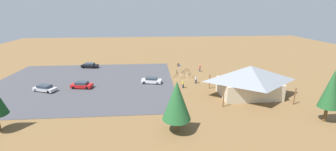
{
  "coord_description": "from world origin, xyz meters",
  "views": [
    {
      "loc": [
        8.18,
        53.62,
        16.69
      ],
      "look_at": [
        4.11,
        3.09,
        1.2
      ],
      "focal_mm": 23.82,
      "sensor_mm": 36.0,
      "label": 1
    }
  ],
  "objects_px": {
    "bicycle_orange_back_row": "(176,76)",
    "bicycle_red_lone_west": "(177,72)",
    "bicycle_teal_yard_right": "(189,74)",
    "bicycle_silver_yard_left": "(191,77)",
    "bicycle_purple_mid_cluster": "(259,82)",
    "visitor_near_lot": "(183,84)",
    "car_white_mid_lot": "(151,80)",
    "visitor_at_bikes": "(196,79)",
    "visitor_crossing_yard": "(200,68)",
    "bicycle_green_near_sign": "(183,72)",
    "bicycle_white_edge_north": "(264,81)",
    "car_silver_near_entry": "(45,88)",
    "car_red_front_row": "(82,85)",
    "bicycle_black_by_bin": "(187,70)",
    "bicycle_blue_edge_south": "(183,77)",
    "car_black_second_row": "(90,65)",
    "pine_midwest": "(331,89)",
    "bike_pavilion": "(249,79)",
    "lot_sign": "(179,67)",
    "trash_bin": "(178,65)",
    "bicycle_yellow_trailside": "(250,80)"
  },
  "relations": [
    {
      "from": "bicycle_teal_yard_right",
      "to": "bicycle_blue_edge_south",
      "type": "distance_m",
      "value": 3.04
    },
    {
      "from": "bicycle_silver_yard_left",
      "to": "bicycle_purple_mid_cluster",
      "type": "xyz_separation_m",
      "value": [
        -14.73,
        5.5,
        -0.02
      ]
    },
    {
      "from": "visitor_at_bikes",
      "to": "bicycle_orange_back_row",
      "type": "bearing_deg",
      "value": -51.58
    },
    {
      "from": "trash_bin",
      "to": "bicycle_blue_edge_south",
      "type": "relative_size",
      "value": 0.63
    },
    {
      "from": "bicycle_teal_yard_right",
      "to": "bicycle_orange_back_row",
      "type": "bearing_deg",
      "value": 18.47
    },
    {
      "from": "bicycle_yellow_trailside",
      "to": "car_white_mid_lot",
      "type": "height_order",
      "value": "car_white_mid_lot"
    },
    {
      "from": "visitor_near_lot",
      "to": "bicycle_green_near_sign",
      "type": "bearing_deg",
      "value": -98.67
    },
    {
      "from": "lot_sign",
      "to": "visitor_near_lot",
      "type": "height_order",
      "value": "lot_sign"
    },
    {
      "from": "bicycle_black_by_bin",
      "to": "visitor_crossing_yard",
      "type": "height_order",
      "value": "visitor_crossing_yard"
    },
    {
      "from": "visitor_crossing_yard",
      "to": "bicycle_orange_back_row",
      "type": "bearing_deg",
      "value": 33.39
    },
    {
      "from": "bicycle_teal_yard_right",
      "to": "car_white_mid_lot",
      "type": "bearing_deg",
      "value": 29.44
    },
    {
      "from": "car_white_mid_lot",
      "to": "bicycle_green_near_sign",
      "type": "bearing_deg",
      "value": -140.07
    },
    {
      "from": "bicycle_orange_back_row",
      "to": "visitor_at_bikes",
      "type": "height_order",
      "value": "visitor_at_bikes"
    },
    {
      "from": "pine_midwest",
      "to": "lot_sign",
      "type": "bearing_deg",
      "value": -56.49
    },
    {
      "from": "trash_bin",
      "to": "bicycle_teal_yard_right",
      "type": "height_order",
      "value": "trash_bin"
    },
    {
      "from": "bicycle_green_near_sign",
      "to": "bicycle_white_edge_north",
      "type": "height_order",
      "value": "bicycle_green_near_sign"
    },
    {
      "from": "lot_sign",
      "to": "bicycle_black_by_bin",
      "type": "bearing_deg",
      "value": -161.21
    },
    {
      "from": "bicycle_orange_back_row",
      "to": "bicycle_red_lone_west",
      "type": "xyz_separation_m",
      "value": [
        -0.62,
        -3.29,
        -0.03
      ]
    },
    {
      "from": "bicycle_black_by_bin",
      "to": "car_black_second_row",
      "type": "relative_size",
      "value": 0.34
    },
    {
      "from": "bicycle_teal_yard_right",
      "to": "bicycle_silver_yard_left",
      "type": "xyz_separation_m",
      "value": [
        -0.13,
        2.25,
        0.0
      ]
    },
    {
      "from": "lot_sign",
      "to": "bicycle_orange_back_row",
      "type": "height_order",
      "value": "lot_sign"
    },
    {
      "from": "bicycle_black_by_bin",
      "to": "bike_pavilion",
      "type": "bearing_deg",
      "value": 117.08
    },
    {
      "from": "bicycle_silver_yard_left",
      "to": "bicycle_orange_back_row",
      "type": "bearing_deg",
      "value": -15.71
    },
    {
      "from": "bicycle_green_near_sign",
      "to": "bicycle_blue_edge_south",
      "type": "distance_m",
      "value": 3.88
    },
    {
      "from": "lot_sign",
      "to": "bicycle_teal_yard_right",
      "type": "distance_m",
      "value": 3.71
    },
    {
      "from": "visitor_at_bikes",
      "to": "lot_sign",
      "type": "bearing_deg",
      "value": -73.94
    },
    {
      "from": "bike_pavilion",
      "to": "bicycle_silver_yard_left",
      "type": "bearing_deg",
      "value": -53.66
    },
    {
      "from": "pine_midwest",
      "to": "car_white_mid_lot",
      "type": "distance_m",
      "value": 33.26
    },
    {
      "from": "visitor_near_lot",
      "to": "car_white_mid_lot",
      "type": "bearing_deg",
      "value": -27.89
    },
    {
      "from": "bicycle_teal_yard_right",
      "to": "car_red_front_row",
      "type": "relative_size",
      "value": 0.32
    },
    {
      "from": "trash_bin",
      "to": "bicycle_red_lone_west",
      "type": "relative_size",
      "value": 0.52
    },
    {
      "from": "pine_midwest",
      "to": "car_silver_near_entry",
      "type": "height_order",
      "value": "pine_midwest"
    },
    {
      "from": "trash_bin",
      "to": "bicycle_orange_back_row",
      "type": "distance_m",
      "value": 10.84
    },
    {
      "from": "pine_midwest",
      "to": "bike_pavilion",
      "type": "bearing_deg",
      "value": -56.01
    },
    {
      "from": "bicycle_white_edge_north",
      "to": "bicycle_yellow_trailside",
      "type": "bearing_deg",
      "value": -17.8
    },
    {
      "from": "visitor_at_bikes",
      "to": "car_silver_near_entry",
      "type": "bearing_deg",
      "value": 4.69
    },
    {
      "from": "car_white_mid_lot",
      "to": "bicycle_teal_yard_right",
      "type": "bearing_deg",
      "value": -150.56
    },
    {
      "from": "bicycle_purple_mid_cluster",
      "to": "car_red_front_row",
      "type": "height_order",
      "value": "car_red_front_row"
    },
    {
      "from": "car_white_mid_lot",
      "to": "visitor_crossing_yard",
      "type": "height_order",
      "value": "visitor_crossing_yard"
    },
    {
      "from": "lot_sign",
      "to": "visitor_at_bikes",
      "type": "bearing_deg",
      "value": 106.06
    },
    {
      "from": "pine_midwest",
      "to": "bicycle_silver_yard_left",
      "type": "xyz_separation_m",
      "value": [
        16.38,
        -23.19,
        -4.82
      ]
    },
    {
      "from": "car_white_mid_lot",
      "to": "visitor_crossing_yard",
      "type": "relative_size",
      "value": 2.61
    },
    {
      "from": "bicycle_blue_edge_south",
      "to": "car_black_second_row",
      "type": "distance_m",
      "value": 28.05
    },
    {
      "from": "bicycle_black_by_bin",
      "to": "bicycle_white_edge_north",
      "type": "height_order",
      "value": "bicycle_white_edge_north"
    },
    {
      "from": "bicycle_red_lone_west",
      "to": "visitor_at_bikes",
      "type": "bearing_deg",
      "value": 112.11
    },
    {
      "from": "bicycle_green_near_sign",
      "to": "bicycle_white_edge_north",
      "type": "xyz_separation_m",
      "value": [
        -17.83,
        8.38,
        -0.03
      ]
    },
    {
      "from": "bicycle_teal_yard_right",
      "to": "visitor_near_lot",
      "type": "height_order",
      "value": "visitor_near_lot"
    },
    {
      "from": "bike_pavilion",
      "to": "car_white_mid_lot",
      "type": "height_order",
      "value": "bike_pavilion"
    },
    {
      "from": "car_white_mid_lot",
      "to": "visitor_at_bikes",
      "type": "distance_m",
      "value": 10.18
    },
    {
      "from": "pine_midwest",
      "to": "bicycle_blue_edge_south",
      "type": "distance_m",
      "value": 30.02
    }
  ]
}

